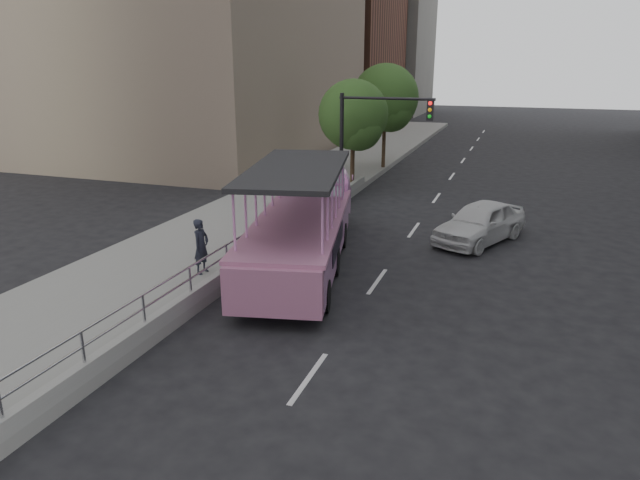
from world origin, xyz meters
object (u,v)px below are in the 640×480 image
traffic_signal (367,133)px  street_tree_near (355,118)px  street_tree_far (387,100)px  car (480,222)px  pedestrian_near (201,246)px  duck_boat (304,224)px  parking_sign (317,193)px

traffic_signal → street_tree_near: street_tree_near is taller
street_tree_near → street_tree_far: street_tree_far is taller
car → street_tree_far: size_ratio=0.70×
pedestrian_near → street_tree_near: 14.04m
duck_boat → parking_sign: (-0.72, 3.24, 0.34)m
pedestrian_near → parking_sign: size_ratio=0.66×
pedestrian_near → street_tree_far: (0.96, 19.76, 3.16)m
pedestrian_near → parking_sign: parking_sign is taller
street_tree_near → traffic_signal: bearing=-65.0°
traffic_signal → street_tree_near: 3.80m
car → traffic_signal: bearing=173.3°
car → parking_sign: (-6.14, -1.00, 0.87)m
pedestrian_near → traffic_signal: (2.36, 10.33, 2.35)m
duck_boat → street_tree_near: bearing=97.7°
duck_boat → car: bearing=38.0°
traffic_signal → car: bearing=-31.4°
street_tree_near → street_tree_far: bearing=88.1°
duck_boat → traffic_signal: (0.12, 7.48, 2.20)m
car → street_tree_near: 10.07m
pedestrian_near → traffic_signal: bearing=-9.0°
street_tree_far → pedestrian_near: bearing=-92.8°
pedestrian_near → street_tree_near: size_ratio=0.30×
duck_boat → pedestrian_near: size_ratio=6.38×
duck_boat → street_tree_near: (-1.48, 10.91, 2.52)m
duck_boat → traffic_signal: size_ratio=2.08×
car → street_tree_near: size_ratio=0.79×
pedestrian_near → street_tree_far: bearing=1.0°
duck_boat → car: 6.90m
duck_boat → street_tree_far: 17.22m
parking_sign → duck_boat: bearing=-77.5°
pedestrian_near → street_tree_near: bearing=0.7°
pedestrian_near → car: bearing=-43.4°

